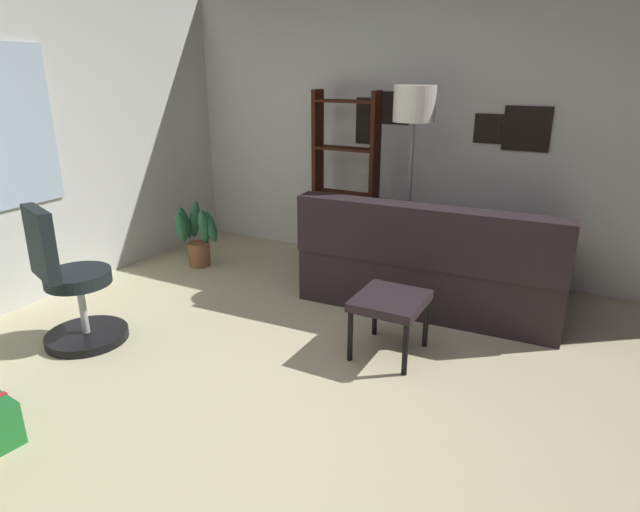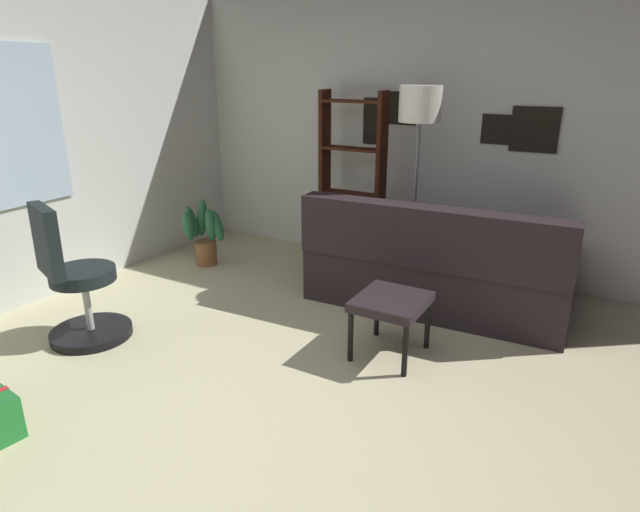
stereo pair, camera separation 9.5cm
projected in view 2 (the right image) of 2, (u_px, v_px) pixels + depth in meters
name	position (u px, v px, depth m)	size (l,w,h in m)	color
ground_plane	(308.00, 411.00, 3.12)	(5.06, 5.38, 0.10)	beige
wall_right_with_frames	(456.00, 133.00, 4.79)	(0.12, 5.38, 2.57)	silver
couch	(453.00, 266.00, 4.38)	(1.62, 2.06, 0.89)	black
footstool	(391.00, 305.00, 3.52)	(0.48, 0.44, 0.42)	black
office_chair	(76.00, 288.00, 3.71)	(0.57, 0.56, 0.99)	black
bookshelf	(353.00, 188.00, 5.16)	(0.18, 0.64, 1.64)	#39170C
floor_lamp	(419.00, 121.00, 4.27)	(0.34, 0.34, 1.70)	slate
potted_plant	(204.00, 234.00, 5.25)	(0.38, 0.48, 0.62)	brown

